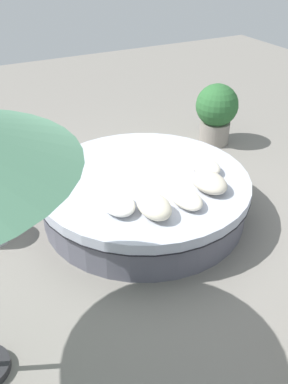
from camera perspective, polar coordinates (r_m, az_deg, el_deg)
The scene contains 8 objects.
ground_plane at distance 5.62m, azimuth 0.00°, elevation -2.85°, with size 16.00×16.00×0.00m, color gray.
round_bed at distance 5.46m, azimuth 0.00°, elevation -0.43°, with size 2.71×2.71×0.55m.
throw_pillow_0 at distance 4.70m, azimuth -3.69°, elevation -1.44°, with size 0.56×0.37×0.16m, color white.
throw_pillow_1 at distance 4.59m, azimuth 1.37°, elevation -1.90°, with size 0.52×0.34×0.22m, color beige.
throw_pillow_2 at distance 4.81m, azimuth 5.69°, elevation -0.79°, with size 0.52×0.32×0.14m, color silver.
throw_pillow_3 at distance 5.10m, azimuth 8.86°, elevation 1.34°, with size 0.53×0.38×0.19m, color beige.
throw_pillow_4 at distance 5.49m, azimuth 8.24°, elevation 3.57°, with size 0.51×0.35×0.15m, color silver.
planter at distance 7.35m, azimuth 9.83°, elevation 10.78°, with size 0.72×0.72×1.05m.
Camera 1 is at (-4.07, 2.10, 3.26)m, focal length 39.19 mm.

